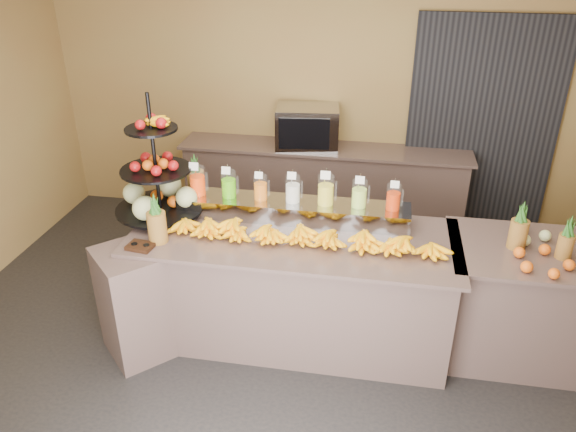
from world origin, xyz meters
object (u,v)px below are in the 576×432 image
(fruit_stand, at_px, (164,186))
(condiment_caddy, at_px, (141,246))
(oven_warmer, at_px, (307,127))
(pitcher_tray, at_px, (293,210))
(banana_heap, at_px, (301,231))
(right_fruit_pile, at_px, (540,250))

(fruit_stand, xyz_separation_m, condiment_caddy, (0.00, -0.54, -0.24))
(oven_warmer, bearing_deg, pitcher_tray, -91.84)
(banana_heap, bearing_deg, oven_warmer, 96.97)
(fruit_stand, relative_size, right_fruit_pile, 2.42)
(condiment_caddy, xyz_separation_m, right_fruit_pile, (2.83, 0.35, 0.06))
(pitcher_tray, xyz_separation_m, banana_heap, (0.12, -0.34, 0.00))
(condiment_caddy, relative_size, oven_warmer, 0.29)
(fruit_stand, relative_size, condiment_caddy, 5.36)
(condiment_caddy, distance_m, oven_warmer, 2.50)
(fruit_stand, height_order, right_fruit_pile, fruit_stand)
(pitcher_tray, relative_size, condiment_caddy, 9.87)
(condiment_caddy, height_order, right_fruit_pile, right_fruit_pile)
(pitcher_tray, height_order, fruit_stand, fruit_stand)
(banana_heap, height_order, condiment_caddy, banana_heap)
(banana_heap, height_order, right_fruit_pile, right_fruit_pile)
(fruit_stand, height_order, condiment_caddy, fruit_stand)
(fruit_stand, bearing_deg, right_fruit_pile, 2.14)
(oven_warmer, bearing_deg, right_fruit_pile, -51.72)
(banana_heap, bearing_deg, fruit_stand, 168.88)
(banana_heap, distance_m, right_fruit_pile, 1.70)
(condiment_caddy, height_order, oven_warmer, oven_warmer)
(pitcher_tray, bearing_deg, banana_heap, -70.78)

